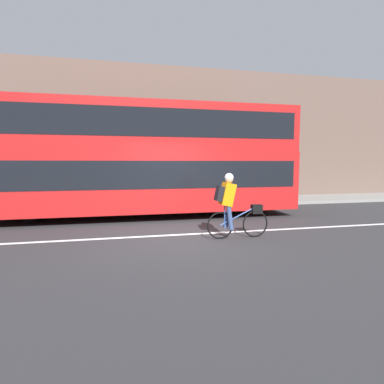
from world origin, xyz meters
TOP-DOWN VIEW (x-y plane):
  - ground_plane at (0.00, 0.00)m, footprint 80.00×80.00m
  - road_center_line at (0.00, 0.09)m, footprint 50.00×0.14m
  - sidewalk_curb at (0.00, 5.73)m, footprint 60.00×2.49m
  - building_facade at (0.00, 7.13)m, footprint 60.00×0.30m
  - bus at (-0.94, 2.95)m, footprint 10.66×2.48m
  - cyclist_on_bike at (1.18, -0.53)m, footprint 1.57×0.32m
  - street_sign_post at (3.04, 5.60)m, footprint 0.36×0.09m

SIDE VIEW (x-z plane):
  - ground_plane at x=0.00m, z-range 0.00..0.00m
  - road_center_line at x=0.00m, z-range 0.00..0.01m
  - sidewalk_curb at x=0.00m, z-range 0.00..0.14m
  - cyclist_on_bike at x=1.18m, z-range 0.06..1.65m
  - street_sign_post at x=3.04m, z-range 0.29..3.07m
  - bus at x=-0.94m, z-range 0.20..3.93m
  - building_facade at x=0.00m, z-range 0.00..6.37m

